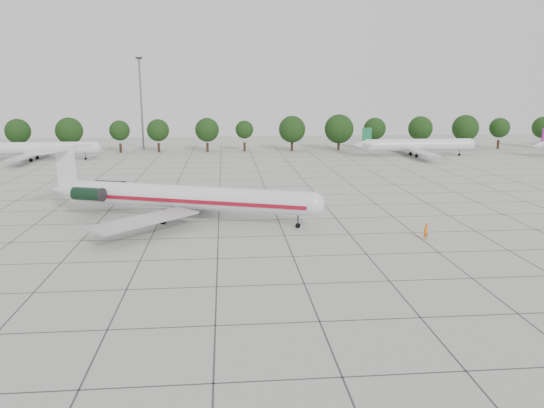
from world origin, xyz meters
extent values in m
plane|color=#B0B1A9|center=(0.00, 0.00, 0.00)|extent=(260.00, 260.00, 0.00)
cube|color=#383838|center=(0.00, 15.00, 0.01)|extent=(170.00, 170.00, 0.02)
cylinder|color=silver|center=(-11.85, 8.44, 3.24)|extent=(32.41, 14.14, 3.06)
sphere|color=silver|center=(3.84, 2.80, 3.24)|extent=(3.06, 3.06, 3.06)
cone|color=silver|center=(-29.72, 14.85, 3.24)|extent=(5.39, 4.44, 3.06)
cube|color=maroon|center=(-11.32, 9.89, 3.01)|extent=(30.53, 11.01, 0.51)
cube|color=maroon|center=(-12.37, 6.98, 3.01)|extent=(30.53, 11.01, 0.51)
cube|color=#B7BABC|center=(-11.21, 17.07, 1.99)|extent=(5.51, 14.22, 0.28)
cube|color=#B7BABC|center=(-16.84, 1.37, 1.99)|extent=(12.81, 12.87, 0.28)
cube|color=black|center=(-23.78, 14.94, 3.52)|extent=(2.32, 1.82, 0.23)
cylinder|color=black|center=(-23.56, 15.55, 3.52)|extent=(4.78, 3.16, 1.76)
cube|color=black|center=(-25.19, 11.01, 3.52)|extent=(2.32, 1.82, 0.23)
cylinder|color=black|center=(-25.41, 10.40, 3.52)|extent=(4.78, 3.16, 1.76)
cube|color=silver|center=(-29.28, 14.70, 6.48)|extent=(2.88, 1.25, 5.56)
cube|color=silver|center=(-29.89, 14.92, 9.08)|extent=(6.37, 11.40, 0.20)
cylinder|color=black|center=(2.10, 3.43, 0.88)|extent=(0.24, 0.24, 1.76)
cylinder|color=black|center=(2.10, 3.43, 0.32)|extent=(0.70, 0.46, 0.65)
cylinder|color=black|center=(-13.65, 11.64, 1.20)|extent=(0.28, 0.28, 1.67)
cylinder|color=black|center=(-13.65, 11.64, 0.46)|extent=(1.06, 0.84, 0.93)
cylinder|color=black|center=(-15.27, 7.11, 1.20)|extent=(0.28, 0.28, 1.67)
cylinder|color=black|center=(-15.27, 7.11, 0.46)|extent=(1.06, 0.84, 0.93)
imported|color=orange|center=(16.41, -2.96, 0.99)|extent=(0.86, 0.76, 1.98)
cylinder|color=silver|center=(-52.15, 71.10, 3.00)|extent=(27.20, 3.00, 3.00)
cube|color=#B7BABC|center=(-53.15, 71.10, 1.80)|extent=(3.50, 27.20, 0.25)
cylinder|color=black|center=(-53.15, 73.30, 0.40)|extent=(0.80, 0.45, 0.80)
cylinder|color=black|center=(-53.15, 68.90, 0.40)|extent=(0.80, 0.45, 0.80)
cylinder|color=silver|center=(42.37, 70.49, 3.00)|extent=(27.20, 3.00, 3.00)
cube|color=#B7BABC|center=(41.37, 70.49, 1.80)|extent=(3.50, 27.20, 0.25)
cube|color=#176B42|center=(28.93, 70.49, 5.60)|extent=(2.40, 0.25, 3.60)
cylinder|color=black|center=(41.37, 72.69, 0.40)|extent=(0.80, 0.45, 0.80)
cylinder|color=black|center=(41.37, 68.29, 0.40)|extent=(0.80, 0.45, 0.80)
cylinder|color=#332114|center=(-61.45, 85.00, 1.25)|extent=(0.70, 0.70, 2.50)
sphere|color=black|center=(-61.45, 85.00, 6.00)|extent=(6.57, 6.57, 6.57)
cylinder|color=#332114|center=(-48.26, 85.00, 1.25)|extent=(0.70, 0.70, 2.50)
sphere|color=black|center=(-48.26, 85.00, 6.00)|extent=(7.15, 7.15, 7.15)
cylinder|color=#332114|center=(-35.07, 85.00, 1.25)|extent=(0.70, 0.70, 2.50)
sphere|color=black|center=(-35.07, 85.00, 6.00)|extent=(5.43, 5.43, 5.43)
cylinder|color=#332114|center=(-24.88, 85.00, 1.25)|extent=(0.70, 0.70, 2.50)
sphere|color=black|center=(-24.88, 85.00, 6.00)|extent=(5.99, 5.99, 5.99)
cylinder|color=#332114|center=(-11.69, 85.00, 1.25)|extent=(0.70, 0.70, 2.50)
sphere|color=black|center=(-11.69, 85.00, 6.00)|extent=(6.50, 6.50, 6.50)
cylinder|color=#332114|center=(-1.50, 85.00, 1.25)|extent=(0.70, 0.70, 2.50)
sphere|color=black|center=(-1.50, 85.00, 6.00)|extent=(4.93, 4.93, 4.93)
cylinder|color=#332114|center=(11.69, 85.00, 1.25)|extent=(0.70, 0.70, 2.50)
sphere|color=black|center=(11.69, 85.00, 6.00)|extent=(7.40, 7.40, 7.40)
cylinder|color=#332114|center=(24.88, 85.00, 1.25)|extent=(0.70, 0.70, 2.50)
sphere|color=black|center=(24.88, 85.00, 6.00)|extent=(8.08, 8.08, 8.08)
cylinder|color=#332114|center=(35.07, 85.00, 1.25)|extent=(0.70, 0.70, 2.50)
sphere|color=black|center=(35.07, 85.00, 6.00)|extent=(6.17, 6.17, 6.17)
cylinder|color=#332114|center=(48.26, 85.00, 1.25)|extent=(0.70, 0.70, 2.50)
sphere|color=black|center=(48.26, 85.00, 6.00)|extent=(6.82, 6.82, 6.82)
cylinder|color=#332114|center=(61.45, 85.00, 1.25)|extent=(0.70, 0.70, 2.50)
sphere|color=black|center=(61.45, 85.00, 6.00)|extent=(7.44, 7.44, 7.44)
cylinder|color=#332114|center=(71.64, 85.00, 1.25)|extent=(0.70, 0.70, 2.50)
sphere|color=black|center=(71.64, 85.00, 6.00)|extent=(5.66, 5.66, 5.66)
cylinder|color=#332114|center=(84.83, 85.00, 1.25)|extent=(0.70, 0.70, 2.50)
sphere|color=black|center=(84.83, 85.00, 6.00)|extent=(6.25, 6.25, 6.25)
cylinder|color=slate|center=(-30.00, 92.00, 12.50)|extent=(0.56, 0.56, 25.00)
cube|color=black|center=(-30.00, 92.00, 25.20)|extent=(1.60, 1.60, 0.50)
camera|label=1|loc=(-7.04, -61.32, 17.75)|focal=35.00mm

